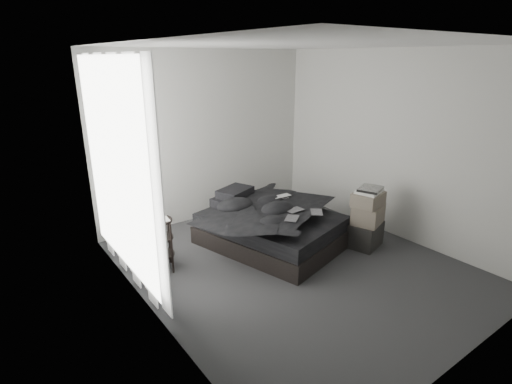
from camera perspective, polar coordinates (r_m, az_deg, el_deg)
floor at (r=5.11m, az=5.39°, el=-10.35°), size 3.60×4.20×0.01m
ceiling at (r=4.47m, az=6.46°, el=20.21°), size 3.60×4.20×0.01m
wall_back at (r=6.30m, az=-7.06°, el=7.82°), size 3.60×0.01×2.60m
wall_front at (r=3.45m, az=29.86°, el=-3.82°), size 3.60×0.01×2.60m
wall_left at (r=3.71m, az=-15.32°, el=-0.41°), size 0.01×4.20×2.60m
wall_right at (r=5.95m, az=18.99°, el=6.31°), size 0.01×4.20×2.60m
window_left at (r=4.53m, az=-19.33°, el=3.26°), size 0.02×2.00×2.30m
curtain_left at (r=4.56m, az=-18.64°, el=2.52°), size 0.06×2.12×2.48m
bed at (r=5.57m, az=2.18°, el=-6.29°), size 1.77×2.08×0.24m
mattress at (r=5.48m, az=2.21°, el=-4.23°), size 1.70×2.01×0.19m
duvet at (r=5.38m, az=2.60°, el=-2.38°), size 1.67×1.82×0.21m
pillow_lower at (r=5.81m, az=-3.52°, el=-1.25°), size 0.61×0.49×0.12m
pillow_upper at (r=5.80m, az=-3.01°, el=-0.04°), size 0.59×0.50×0.11m
laptop at (r=5.64m, az=3.91°, el=-0.15°), size 0.30×0.20×0.02m
comic_a at (r=4.95m, az=5.16°, el=-3.05°), size 0.27×0.25×0.01m
comic_b at (r=5.21m, az=5.59°, el=-1.84°), size 0.23×0.16×0.01m
comic_c at (r=5.18m, az=8.69°, el=-2.07°), size 0.26×0.27×0.01m
side_stand at (r=4.99m, az=-13.64°, el=-7.42°), size 0.44×0.44×0.64m
papers at (r=4.85m, az=-13.81°, el=-3.97°), size 0.27×0.22×0.01m
floor_books at (r=5.34m, az=-13.55°, el=-8.73°), size 0.15×0.19×0.12m
box_lower at (r=5.70m, az=15.32°, el=-5.85°), size 0.54×0.47×0.34m
box_mid at (r=5.59m, az=15.71°, el=-3.06°), size 0.52×0.46×0.26m
box_upper at (r=5.50m, az=15.73°, el=-0.98°), size 0.47×0.41×0.18m
art_book_white at (r=5.48m, az=15.87°, el=0.10°), size 0.41×0.36×0.03m
art_book_snake at (r=5.47m, az=16.04°, el=0.44°), size 0.41×0.38×0.03m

